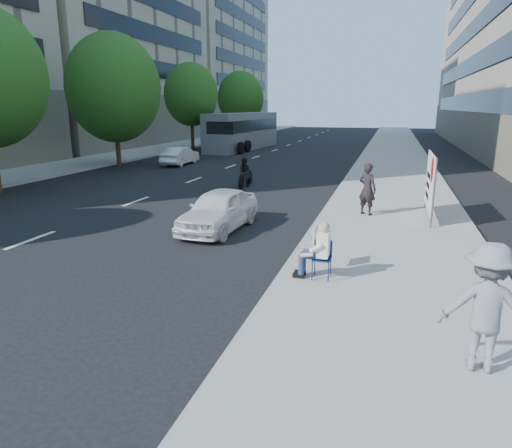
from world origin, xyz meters
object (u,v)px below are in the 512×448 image
(seated_protester, at_px, (317,247))
(bus, at_px, (243,131))
(motorcycle, at_px, (245,174))
(pedestrian_woman, at_px, (367,189))
(white_sedan_mid, at_px, (180,156))
(jogger, at_px, (486,308))
(white_sedan_near, at_px, (219,210))
(protest_banner, at_px, (430,182))

(seated_protester, xyz_separation_m, bus, (-11.93, 31.37, 0.76))
(motorcycle, bearing_deg, pedestrian_woman, -42.49)
(seated_protester, distance_m, white_sedan_mid, 22.69)
(jogger, relative_size, white_sedan_near, 0.50)
(seated_protester, height_order, bus, bus)
(protest_banner, relative_size, white_sedan_near, 0.79)
(pedestrian_woman, relative_size, protest_banner, 0.60)
(seated_protester, height_order, jogger, jogger)
(motorcycle, relative_size, bus, 0.17)
(seated_protester, relative_size, pedestrian_woman, 0.71)
(protest_banner, relative_size, white_sedan_mid, 0.83)
(white_sedan_mid, height_order, motorcycle, motorcycle)
(white_sedan_mid, xyz_separation_m, bus, (0.53, 12.40, 1.03))
(seated_protester, xyz_separation_m, white_sedan_mid, (-12.45, 18.97, -0.26))
(white_sedan_near, bearing_deg, pedestrian_woman, 36.46)
(jogger, distance_m, pedestrian_woman, 9.89)
(protest_banner, xyz_separation_m, white_sedan_near, (-6.57, -3.10, -0.74))
(pedestrian_woman, xyz_separation_m, white_sedan_mid, (-13.17, 12.30, -0.46))
(bus, bearing_deg, motorcycle, -66.83)
(protest_banner, distance_m, bus, 28.59)
(seated_protester, xyz_separation_m, motorcycle, (-5.49, 11.88, -0.24))
(seated_protester, height_order, protest_banner, protest_banner)
(jogger, relative_size, white_sedan_mid, 0.52)
(jogger, height_order, pedestrian_woman, jogger)
(pedestrian_woman, relative_size, bus, 0.15)
(pedestrian_woman, distance_m, motorcycle, 8.11)
(jogger, bearing_deg, pedestrian_woman, -74.82)
(white_sedan_near, xyz_separation_m, white_sedan_mid, (-8.66, 15.22, -0.05))
(jogger, xyz_separation_m, white_sedan_mid, (-15.34, 21.95, -0.51))
(bus, bearing_deg, protest_banner, -54.16)
(pedestrian_woman, bearing_deg, bus, -34.31)
(protest_banner, relative_size, motorcycle, 1.50)
(pedestrian_woman, distance_m, white_sedan_mid, 18.02)
(seated_protester, height_order, white_sedan_near, seated_protester)
(protest_banner, bearing_deg, seated_protester, -112.06)
(seated_protester, height_order, white_sedan_mid, seated_protester)
(white_sedan_mid, bearing_deg, jogger, 124.85)
(jogger, relative_size, motorcycle, 0.94)
(jogger, xyz_separation_m, protest_banner, (-0.11, 9.83, 0.29))
(jogger, bearing_deg, motorcycle, -58.13)
(white_sedan_near, relative_size, motorcycle, 1.90)
(protest_banner, bearing_deg, bus, 120.94)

